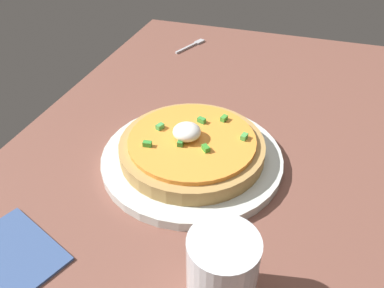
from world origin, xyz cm
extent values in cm
cube|color=brown|center=(0.00, 0.00, 1.50)|extent=(103.24, 68.62, 3.01)
cylinder|color=silver|center=(6.99, -2.84, 3.78)|extent=(28.52, 28.52, 1.54)
cylinder|color=tan|center=(6.99, -2.84, 5.76)|extent=(22.58, 22.58, 2.44)
cylinder|color=orange|center=(6.99, -2.84, 7.33)|extent=(19.69, 19.69, 0.70)
ellipsoid|color=white|center=(7.21, -3.59, 8.87)|extent=(4.30, 4.30, 2.37)
cube|color=green|center=(9.23, -0.37, 8.08)|extent=(1.47, 1.48, 0.80)
cube|color=#48A94F|center=(6.15, -8.43, 8.08)|extent=(1.49, 1.22, 0.80)
cube|color=#318033|center=(9.12, -3.95, 8.08)|extent=(1.36, 0.94, 0.80)
cube|color=green|center=(10.92, -8.53, 8.08)|extent=(0.95, 1.37, 0.80)
cube|color=green|center=(0.75, 0.60, 8.08)|extent=(1.46, 1.13, 0.80)
cube|color=green|center=(2.41, -2.71, 8.08)|extent=(1.15, 1.46, 0.80)
cube|color=#4FB04F|center=(4.69, 4.76, 8.08)|extent=(1.43, 1.06, 0.80)
cylinder|color=silver|center=(28.35, 7.37, 7.91)|extent=(7.40, 7.40, 9.81)
cylinder|color=#C17A28|center=(28.35, 7.37, 5.82)|extent=(6.51, 6.51, 4.82)
cube|color=#B7B7BC|center=(-34.36, -17.83, 3.26)|extent=(7.42, 3.44, 0.50)
cube|color=#B7B7BC|center=(-39.25, -15.87, 3.26)|extent=(3.12, 2.34, 0.50)
camera|label=1|loc=(51.08, 11.54, 42.26)|focal=35.41mm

